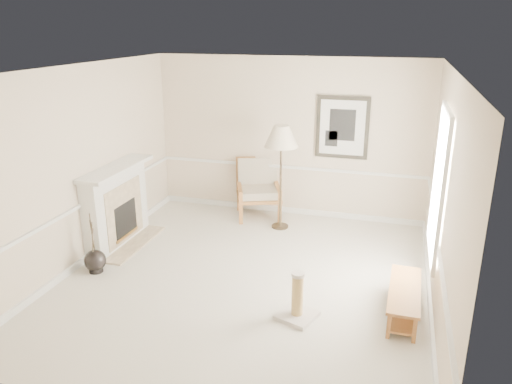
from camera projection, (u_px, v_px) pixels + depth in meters
The scene contains 8 objects.
ground at pixel (245, 279), 7.06m from camera, with size 5.50×5.50×0.00m, color silver.
room at pixel (256, 150), 6.49m from camera, with size 5.04×5.54×2.92m.
fireplace at pixel (117, 206), 8.02m from camera, with size 0.64×1.64×1.31m.
floor_vase at pixel (95, 261), 7.21m from camera, with size 0.31×0.31×0.92m.
armchair at pixel (258, 185), 9.29m from camera, with size 1.04×1.08×1.05m.
floor_lamp at pixel (281, 139), 8.34m from camera, with size 0.58×0.58×1.82m.
bench at pixel (404, 297), 6.13m from camera, with size 0.41×1.26×0.36m.
scratching_post at pixel (297, 304), 6.07m from camera, with size 0.55×0.55×0.61m.
Camera 1 is at (1.90, -6.00, 3.43)m, focal length 35.00 mm.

